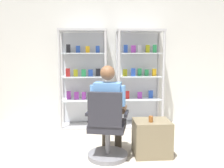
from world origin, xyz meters
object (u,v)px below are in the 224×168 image
Objects in this scene: office_chair at (107,131)px; storage_crate at (152,138)px; seated_shopkeeper at (109,106)px; display_cabinet_left at (84,78)px; tea_glass at (151,119)px; display_cabinet_right at (139,78)px.

office_chair is 0.67m from storage_crate.
seated_shopkeeper is 2.52× the size of storage_crate.
tea_glass is at bearing -57.74° from display_cabinet_left.
display_cabinet_left is 1.50m from seated_shopkeeper.
display_cabinet_right is at bearing 86.80° from storage_crate.
seated_shopkeeper is (-0.69, -1.42, -0.26)m from display_cabinet_right.
office_chair is 0.36m from seated_shopkeeper.
office_chair is at bearing -76.77° from display_cabinet_left.
tea_glass is at bearing -94.34° from display_cabinet_right.
seated_shopkeeper is at bearing 77.42° from office_chair.
display_cabinet_left reaches higher than tea_glass.
storage_crate is at bearing 8.83° from office_chair.
seated_shopkeeper is at bearing -115.92° from display_cabinet_right.
storage_crate is at bearing 64.04° from tea_glass.
display_cabinet_left is 22.40× the size of tea_glass.
display_cabinet_right is at bearing 65.32° from office_chair.
tea_glass is at bearing 2.61° from office_chair.
seated_shopkeeper is 0.61m from tea_glass.
display_cabinet_right is 1.98× the size of office_chair.
storage_crate is (0.61, -0.06, -0.46)m from seated_shopkeeper.
display_cabinet_right is at bearing 64.08° from seated_shopkeeper.
office_chair is at bearing -171.17° from storage_crate.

